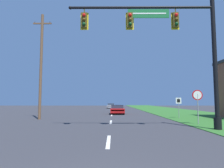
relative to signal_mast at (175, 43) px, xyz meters
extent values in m
cube|color=#2D6626|center=(6.52, 20.65, -5.27)|extent=(10.00, 110.00, 0.04)
cube|color=silver|center=(-3.98, -3.35, -5.28)|extent=(0.16, 2.80, 0.01)
cube|color=silver|center=(-3.98, 4.65, -5.28)|extent=(0.16, 2.80, 0.01)
cube|color=silver|center=(-3.98, 12.65, -5.28)|extent=(0.16, 2.80, 0.01)
cube|color=silver|center=(-3.98, 20.65, -5.28)|extent=(0.16, 2.80, 0.01)
cube|color=silver|center=(-3.98, 28.65, -5.28)|extent=(0.16, 2.80, 0.01)
cylinder|color=black|center=(2.42, 0.00, -4.90)|extent=(0.44, 0.44, 0.70)
cylinder|color=black|center=(2.42, 0.00, -1.19)|extent=(0.26, 0.26, 8.11)
cylinder|color=black|center=(-2.03, 0.00, 2.26)|extent=(8.89, 0.16, 0.16)
sphere|color=black|center=(-6.48, 0.00, 2.26)|extent=(0.21, 0.21, 0.21)
cube|color=#196B33|center=(-1.58, 0.00, 1.87)|extent=(2.58, 0.06, 0.55)
cube|color=white|center=(-1.58, -0.03, 1.87)|extent=(2.16, 0.01, 0.08)
cylinder|color=#4C4214|center=(-5.59, 0.00, 2.09)|extent=(0.06, 0.06, 0.35)
cube|color=yellow|center=(-5.59, 0.14, 1.44)|extent=(0.50, 0.03, 1.11)
cube|color=#4C4214|center=(-5.59, 0.00, 1.44)|extent=(0.34, 0.24, 0.95)
sphere|color=red|center=(-5.59, -0.14, 1.72)|extent=(0.22, 0.22, 0.22)
sphere|color=#51380F|center=(-5.59, -0.14, 1.44)|extent=(0.22, 0.22, 0.22)
sphere|color=#0F3D19|center=(-5.59, -0.14, 1.15)|extent=(0.22, 0.22, 0.22)
cylinder|color=#4C4214|center=(-2.74, 0.00, 2.09)|extent=(0.06, 0.06, 0.35)
cube|color=yellow|center=(-2.74, 0.14, 1.44)|extent=(0.50, 0.03, 1.11)
cube|color=#4C4214|center=(-2.74, 0.00, 1.44)|extent=(0.34, 0.24, 0.95)
sphere|color=red|center=(-2.74, -0.14, 1.72)|extent=(0.22, 0.22, 0.22)
sphere|color=#51380F|center=(-2.74, -0.14, 1.44)|extent=(0.22, 0.22, 0.22)
sphere|color=#0F3D19|center=(-2.74, -0.14, 1.15)|extent=(0.22, 0.22, 0.22)
cylinder|color=#4C4214|center=(0.10, 0.00, 2.09)|extent=(0.06, 0.06, 0.35)
cube|color=yellow|center=(0.10, 0.14, 1.44)|extent=(0.50, 0.03, 1.11)
cube|color=#4C4214|center=(0.10, 0.00, 1.44)|extent=(0.34, 0.24, 0.95)
sphere|color=red|center=(0.10, -0.14, 1.72)|extent=(0.22, 0.22, 0.22)
sphere|color=#51380F|center=(0.10, -0.14, 1.44)|extent=(0.22, 0.22, 0.22)
sphere|color=#0F3D19|center=(0.10, -0.14, 1.15)|extent=(0.22, 0.22, 0.22)
cylinder|color=black|center=(-2.44, 16.69, -4.97)|extent=(0.22, 0.64, 0.64)
cylinder|color=black|center=(-4.04, 16.69, -4.97)|extent=(0.22, 0.64, 0.64)
cylinder|color=black|center=(-2.44, 13.84, -4.97)|extent=(0.22, 0.64, 0.64)
cylinder|color=black|center=(-4.04, 13.84, -4.97)|extent=(0.22, 0.64, 0.64)
cube|color=#AD1414|center=(-3.24, 15.27, -4.79)|extent=(1.82, 4.25, 0.55)
cube|color=#283342|center=(-3.24, 15.37, -4.30)|extent=(1.60, 1.79, 0.42)
cube|color=#AD1414|center=(-3.24, 15.37, -4.12)|extent=(1.57, 1.75, 0.06)
cube|color=#B71414|center=(-3.24, 13.17, -4.73)|extent=(1.67, 0.06, 0.14)
cylinder|color=black|center=(-3.59, 39.83, -4.97)|extent=(0.22, 0.64, 0.64)
cylinder|color=black|center=(-5.19, 39.83, -4.97)|extent=(0.22, 0.64, 0.64)
cylinder|color=black|center=(-3.59, 36.80, -4.97)|extent=(0.22, 0.64, 0.64)
cylinder|color=black|center=(-5.19, 36.80, -4.97)|extent=(0.22, 0.64, 0.64)
cube|color=#B7B7BC|center=(-4.39, 38.32, -4.79)|extent=(1.82, 4.43, 0.55)
cube|color=#283342|center=(-4.39, 38.43, -4.30)|extent=(1.60, 1.86, 0.42)
cube|color=#B7B7BC|center=(-4.39, 38.43, -4.12)|extent=(1.57, 1.82, 0.06)
cube|color=#B71414|center=(-4.39, 36.13, -4.73)|extent=(1.67, 0.06, 0.14)
cylinder|color=gray|center=(2.42, 2.74, -4.15)|extent=(0.07, 0.07, 2.20)
cylinder|color=red|center=(2.42, 2.74, -3.12)|extent=(0.76, 0.04, 0.76)
cylinder|color=white|center=(2.42, 2.71, -3.12)|extent=(0.61, 0.01, 0.61)
cylinder|color=gray|center=(2.75, 8.03, -4.25)|extent=(0.06, 0.06, 2.00)
cube|color=white|center=(2.75, 8.03, -3.52)|extent=(0.55, 0.04, 0.60)
cube|color=black|center=(2.75, 8.01, -3.52)|extent=(0.31, 0.01, 0.34)
cylinder|color=brown|center=(-10.77, 6.97, -0.16)|extent=(0.26, 0.26, 10.24)
cube|color=brown|center=(-10.77, 6.97, 4.06)|extent=(1.80, 0.12, 0.12)
cylinder|color=#333338|center=(-11.52, 6.97, 4.18)|extent=(0.08, 0.08, 0.12)
cylinder|color=#333338|center=(-10.02, 6.97, 4.18)|extent=(0.08, 0.08, 0.12)
camera|label=1|loc=(-3.78, -12.01, -3.59)|focal=32.00mm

